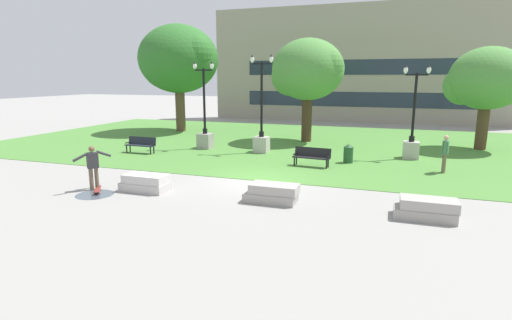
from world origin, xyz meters
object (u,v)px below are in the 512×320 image
person_skateboarder (93,165)px  lamp_post_left (205,131)px  lamp_post_center (412,140)px  park_bench_near_left (312,156)px  trash_bin (348,153)px  person_bystander_near_lawn (445,152)px  concrete_block_center (145,183)px  park_bench_near_right (141,144)px  lamp_post_right (261,133)px  skateboard (98,190)px  concrete_block_right (426,209)px  concrete_block_left (272,193)px

person_skateboarder → lamp_post_left: lamp_post_left is taller
lamp_post_center → park_bench_near_left: bearing=-142.1°
trash_bin → person_bystander_near_lawn: 4.43m
concrete_block_center → park_bench_near_right: 8.10m
park_bench_near_right → trash_bin: (11.52, 1.05, -0.04)m
trash_bin → lamp_post_right: bearing=165.3°
skateboard → trash_bin: trash_bin is taller
lamp_post_left → person_bystander_near_lawn: bearing=-10.1°
lamp_post_right → person_bystander_near_lawn: bearing=-12.9°
park_bench_near_left → lamp_post_right: bearing=141.6°
lamp_post_left → concrete_block_right: bearing=-37.3°
concrete_block_center → concrete_block_left: size_ratio=0.97×
concrete_block_center → lamp_post_center: size_ratio=0.37×
park_bench_near_left → lamp_post_right: 4.45m
concrete_block_center → lamp_post_right: lamp_post_right is taller
skateboard → trash_bin: 11.89m
concrete_block_left → concrete_block_center: bearing=-177.5°
park_bench_near_left → lamp_post_center: size_ratio=0.38×
lamp_post_right → concrete_block_left: bearing=-69.7°
lamp_post_left → trash_bin: (8.70, -1.49, -0.56)m
park_bench_near_left → concrete_block_center: bearing=-129.9°
skateboard → park_bench_near_right: (-3.09, 7.33, 0.45)m
person_skateboarder → skateboard: (0.32, -0.22, -0.89)m
concrete_block_center → park_bench_near_left: (5.21, 6.23, 0.23)m
person_skateboarder → lamp_post_left: (0.05, 9.64, 0.08)m
skateboard → park_bench_near_right: size_ratio=0.52×
concrete_block_right → park_bench_near_left: 7.74m
skateboard → person_bystander_near_lawn: size_ratio=0.55×
person_skateboarder → person_bystander_near_lawn: (13.07, 7.33, 0.01)m
park_bench_near_left → lamp_post_center: 5.88m
trash_bin → person_bystander_near_lawn: bearing=-10.7°
person_skateboarder → trash_bin: (8.74, 8.15, -0.48)m
concrete_block_left → trash_bin: bearing=76.3°
concrete_block_left → person_bystander_near_lawn: size_ratio=1.09×
concrete_block_right → lamp_post_left: size_ratio=0.36×
concrete_block_left → skateboard: size_ratio=1.97×
concrete_block_center → lamp_post_left: size_ratio=0.35×
lamp_post_right → lamp_post_center: size_ratio=1.12×
park_bench_near_right → skateboard: bearing=-67.1°
concrete_block_left → skateboard: 6.69m
lamp_post_left → person_skateboarder: bearing=-90.3°
person_skateboarder → skateboard: size_ratio=1.81×
park_bench_near_right → park_bench_near_left: bearing=-2.1°
park_bench_near_right → trash_bin: bearing=5.2°
lamp_post_center → trash_bin: lamp_post_center is taller
skateboard → lamp_post_center: size_ratio=0.19×
concrete_block_left → park_bench_near_left: (0.22, 6.01, 0.23)m
concrete_block_left → concrete_block_right: same height
concrete_block_center → person_bystander_near_lawn: size_ratio=1.05×
lamp_post_left → trash_bin: bearing=-9.7°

